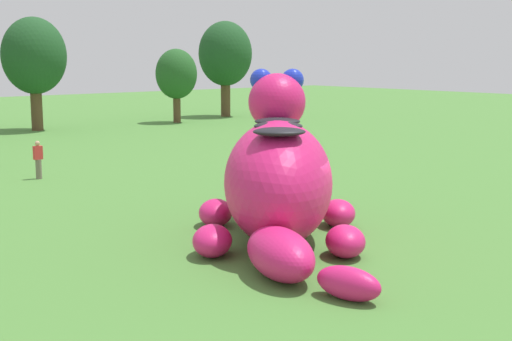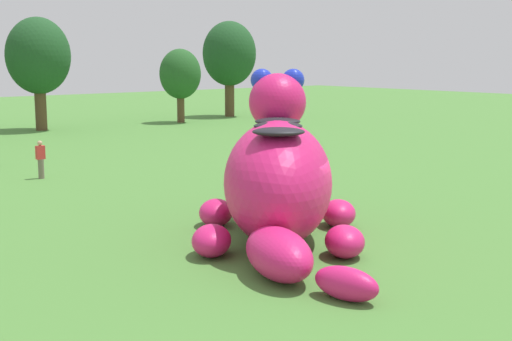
{
  "view_description": "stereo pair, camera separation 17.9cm",
  "coord_description": "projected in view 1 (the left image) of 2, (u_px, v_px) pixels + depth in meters",
  "views": [
    {
      "loc": [
        -13.97,
        -14.16,
        5.42
      ],
      "look_at": [
        -0.36,
        1.9,
        1.97
      ],
      "focal_mm": 49.18,
      "sensor_mm": 36.0,
      "label": 1
    },
    {
      "loc": [
        -13.83,
        -14.27,
        5.42
      ],
      "look_at": [
        -0.36,
        1.9,
        1.97
      ],
      "focal_mm": 49.18,
      "sensor_mm": 36.0,
      "label": 2
    }
  ],
  "objects": [
    {
      "name": "ground_plane",
      "position": [
        308.0,
        244.0,
        20.45
      ],
      "size": [
        160.0,
        160.0,
        0.0
      ],
      "primitive_type": "plane",
      "color": "#4C8438"
    },
    {
      "name": "giant_inflatable_creature",
      "position": [
        278.0,
        180.0,
        20.59
      ],
      "size": [
        7.1,
        9.29,
        5.01
      ],
      "color": "#E01E6B",
      "rests_on": "ground"
    },
    {
      "name": "tree_centre",
      "position": [
        34.0,
        57.0,
        50.85
      ],
      "size": [
        4.64,
        4.64,
        8.24
      ],
      "color": "brown",
      "rests_on": "ground"
    },
    {
      "name": "tree_centre_right",
      "position": [
        176.0,
        74.0,
        57.24
      ],
      "size": [
        3.39,
        3.39,
        6.02
      ],
      "color": "brown",
      "rests_on": "ground"
    },
    {
      "name": "tree_mid_right",
      "position": [
        225.0,
        54.0,
        62.83
      ],
      "size": [
        4.8,
        4.8,
        8.53
      ],
      "color": "brown",
      "rests_on": "ground"
    },
    {
      "name": "spectator_near_inflatable",
      "position": [
        264.0,
        164.0,
        29.99
      ],
      "size": [
        0.38,
        0.26,
        1.71
      ],
      "color": "#726656",
      "rests_on": "ground"
    },
    {
      "name": "spectator_mid_field",
      "position": [
        38.0,
        160.0,
        31.16
      ],
      "size": [
        0.38,
        0.26,
        1.71
      ],
      "color": "#726656",
      "rests_on": "ground"
    }
  ]
}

